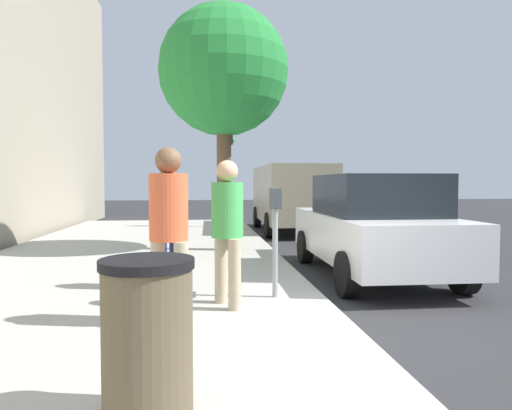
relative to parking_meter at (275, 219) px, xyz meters
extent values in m
plane|color=#2B2B2D|center=(-1.15, -0.65, -1.17)|extent=(80.00, 80.00, 0.00)
cube|color=#A8A59E|center=(-1.15, 2.35, -1.09)|extent=(28.00, 6.00, 0.15)
cylinder|color=gray|center=(0.00, 0.00, -0.44)|extent=(0.07, 0.07, 1.15)
cube|color=#383D42|center=(-0.10, 0.00, 0.26)|extent=(0.16, 0.11, 0.26)
cube|color=#383D42|center=(0.10, 0.00, 0.26)|extent=(0.16, 0.11, 0.26)
cube|color=#268C33|center=(-0.10, -0.06, 0.28)|extent=(0.10, 0.01, 0.10)
cube|color=#268C33|center=(0.10, -0.06, 0.28)|extent=(0.10, 0.01, 0.10)
cylinder|color=tan|center=(-0.20, 0.71, -0.60)|extent=(0.15, 0.15, 0.83)
cylinder|color=tan|center=(-0.55, 0.56, -0.60)|extent=(0.15, 0.15, 0.83)
cylinder|color=green|center=(-0.37, 0.64, 0.14)|extent=(0.38, 0.38, 0.66)
sphere|color=tan|center=(-0.37, 0.64, 0.60)|extent=(0.26, 0.26, 0.26)
cylinder|color=tan|center=(-0.85, 1.42, -0.58)|extent=(0.15, 0.15, 0.88)
cylinder|color=tan|center=(-1.15, 1.15, -0.58)|extent=(0.15, 0.15, 0.88)
cylinder|color=#D85933|center=(-1.00, 1.28, 0.21)|extent=(0.40, 0.40, 0.70)
sphere|color=brown|center=(-1.00, 1.28, 0.70)|extent=(0.27, 0.27, 0.27)
cylinder|color=#191E4C|center=(0.84, 1.33, -0.62)|extent=(0.15, 0.15, 0.80)
cylinder|color=#191E4C|center=(0.51, 1.49, -0.62)|extent=(0.15, 0.15, 0.80)
cylinder|color=#8CB7E0|center=(0.67, 1.41, 0.10)|extent=(0.37, 0.37, 0.63)
sphere|color=brown|center=(0.67, 1.41, 0.54)|extent=(0.25, 0.25, 0.25)
cube|color=silver|center=(1.89, -2.00, -0.46)|extent=(4.42, 1.89, 0.76)
cube|color=black|center=(1.69, -2.00, 0.26)|extent=(2.22, 1.72, 0.68)
cylinder|color=black|center=(3.33, -1.15, -0.84)|extent=(0.66, 0.23, 0.66)
cylinder|color=black|center=(3.31, -2.89, -0.84)|extent=(0.66, 0.23, 0.66)
cylinder|color=black|center=(0.47, -1.11, -0.84)|extent=(0.66, 0.23, 0.66)
cylinder|color=black|center=(0.45, -2.86, -0.84)|extent=(0.66, 0.23, 0.66)
cube|color=gray|center=(9.30, -2.00, 0.11)|extent=(5.23, 2.07, 1.80)
cylinder|color=black|center=(11.01, -1.08, -0.79)|extent=(0.76, 0.23, 0.76)
cylinder|color=black|center=(10.98, -2.98, -0.79)|extent=(0.76, 0.23, 0.76)
cylinder|color=black|center=(7.63, -1.03, -0.79)|extent=(0.76, 0.23, 0.76)
cylinder|color=black|center=(7.60, -2.93, -0.79)|extent=(0.76, 0.23, 0.76)
cylinder|color=brown|center=(4.36, 0.45, 0.53)|extent=(0.32, 0.32, 3.08)
sphere|color=#258436|center=(4.36, 0.45, 2.92)|extent=(2.83, 2.83, 2.83)
cylinder|color=black|center=(9.75, 0.20, 0.78)|extent=(0.12, 0.12, 3.60)
cube|color=black|center=(9.75, 0.00, 2.13)|extent=(0.24, 0.20, 0.76)
sphere|color=red|center=(9.75, -0.11, 2.37)|extent=(0.14, 0.14, 0.14)
sphere|color=orange|center=(9.75, -0.11, 2.13)|extent=(0.14, 0.14, 0.14)
sphere|color=green|center=(9.75, -0.11, 1.89)|extent=(0.14, 0.14, 0.14)
cylinder|color=brown|center=(-2.98, 1.28, -0.54)|extent=(0.56, 0.56, 0.95)
cylinder|color=black|center=(-2.98, 1.28, -0.04)|extent=(0.59, 0.59, 0.06)
camera|label=1|loc=(-5.89, 0.94, 0.46)|focal=32.56mm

